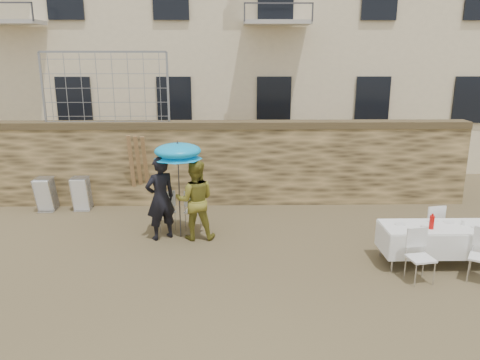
{
  "coord_description": "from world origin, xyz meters",
  "views": [
    {
      "loc": [
        0.22,
        -7.24,
        3.96
      ],
      "look_at": [
        0.4,
        2.2,
        1.4
      ],
      "focal_mm": 35.0,
      "sensor_mm": 36.0,
      "label": 1
    }
  ],
  "objects_px": {
    "table_chair_front_left": "(421,257)",
    "chair_stack_left": "(49,192)",
    "couple_chair_left": "(165,210)",
    "chair_stack_right": "(83,192)",
    "banquet_table": "(438,228)",
    "woman_dress": "(195,200)",
    "man_suit": "(160,198)",
    "table_chair_back": "(430,225)",
    "soda_bottle": "(432,222)",
    "umbrella": "(178,154)",
    "couple_chair_right": "(195,209)"
  },
  "relations": [
    {
      "from": "soda_bottle",
      "to": "chair_stack_left",
      "type": "relative_size",
      "value": 0.28
    },
    {
      "from": "couple_chair_left",
      "to": "banquet_table",
      "type": "height_order",
      "value": "couple_chair_left"
    },
    {
      "from": "umbrella",
      "to": "banquet_table",
      "type": "height_order",
      "value": "umbrella"
    },
    {
      "from": "soda_bottle",
      "to": "chair_stack_right",
      "type": "bearing_deg",
      "value": 154.43
    },
    {
      "from": "couple_chair_left",
      "to": "chair_stack_left",
      "type": "relative_size",
      "value": 1.04
    },
    {
      "from": "man_suit",
      "to": "banquet_table",
      "type": "height_order",
      "value": "man_suit"
    },
    {
      "from": "woman_dress",
      "to": "banquet_table",
      "type": "relative_size",
      "value": 0.84
    },
    {
      "from": "man_suit",
      "to": "couple_chair_left",
      "type": "height_order",
      "value": "man_suit"
    },
    {
      "from": "woman_dress",
      "to": "chair_stack_left",
      "type": "relative_size",
      "value": 1.92
    },
    {
      "from": "table_chair_front_left",
      "to": "chair_stack_right",
      "type": "distance_m",
      "value": 8.39
    },
    {
      "from": "table_chair_back",
      "to": "chair_stack_left",
      "type": "xyz_separation_m",
      "value": [
        -8.94,
        2.7,
        -0.02
      ]
    },
    {
      "from": "couple_chair_left",
      "to": "table_chair_front_left",
      "type": "relative_size",
      "value": 1.0
    },
    {
      "from": "banquet_table",
      "to": "table_chair_front_left",
      "type": "xyz_separation_m",
      "value": [
        -0.6,
        -0.75,
        -0.25
      ]
    },
    {
      "from": "couple_chair_right",
      "to": "chair_stack_left",
      "type": "xyz_separation_m",
      "value": [
        -3.94,
        1.57,
        -0.02
      ]
    },
    {
      "from": "woman_dress",
      "to": "soda_bottle",
      "type": "distance_m",
      "value": 4.79
    },
    {
      "from": "table_chair_back",
      "to": "couple_chair_right",
      "type": "bearing_deg",
      "value": -24.61
    },
    {
      "from": "woman_dress",
      "to": "chair_stack_left",
      "type": "xyz_separation_m",
      "value": [
        -3.99,
        2.12,
        -0.42
      ]
    },
    {
      "from": "umbrella",
      "to": "table_chair_front_left",
      "type": "bearing_deg",
      "value": -26.48
    },
    {
      "from": "table_chair_front_left",
      "to": "chair_stack_left",
      "type": "height_order",
      "value": "table_chair_front_left"
    },
    {
      "from": "couple_chair_left",
      "to": "banquet_table",
      "type": "relative_size",
      "value": 0.46
    },
    {
      "from": "banquet_table",
      "to": "table_chair_front_left",
      "type": "bearing_deg",
      "value": -128.66
    },
    {
      "from": "woman_dress",
      "to": "table_chair_front_left",
      "type": "xyz_separation_m",
      "value": [
        4.14,
        -2.14,
        -0.4
      ]
    },
    {
      "from": "woman_dress",
      "to": "couple_chair_left",
      "type": "height_order",
      "value": "woman_dress"
    },
    {
      "from": "chair_stack_left",
      "to": "banquet_table",
      "type": "bearing_deg",
      "value": -21.85
    },
    {
      "from": "umbrella",
      "to": "table_chair_front_left",
      "type": "relative_size",
      "value": 2.08
    },
    {
      "from": "couple_chair_left",
      "to": "table_chair_front_left",
      "type": "xyz_separation_m",
      "value": [
        4.89,
        -2.69,
        0.0
      ]
    },
    {
      "from": "man_suit",
      "to": "couple_chair_left",
      "type": "distance_m",
      "value": 0.71
    },
    {
      "from": "soda_bottle",
      "to": "banquet_table",
      "type": "bearing_deg",
      "value": 36.87
    },
    {
      "from": "man_suit",
      "to": "chair_stack_left",
      "type": "xyz_separation_m",
      "value": [
        -3.24,
        2.12,
        -0.46
      ]
    },
    {
      "from": "table_chair_back",
      "to": "soda_bottle",
      "type": "bearing_deg",
      "value": 55.39
    },
    {
      "from": "man_suit",
      "to": "soda_bottle",
      "type": "bearing_deg",
      "value": 130.8
    },
    {
      "from": "woman_dress",
      "to": "soda_bottle",
      "type": "bearing_deg",
      "value": 159.2
    },
    {
      "from": "table_chair_front_left",
      "to": "chair_stack_left",
      "type": "bearing_deg",
      "value": 142.24
    },
    {
      "from": "table_chair_back",
      "to": "woman_dress",
      "type": "bearing_deg",
      "value": -18.55
    },
    {
      "from": "table_chair_front_left",
      "to": "chair_stack_right",
      "type": "xyz_separation_m",
      "value": [
        -7.24,
        4.25,
        -0.02
      ]
    },
    {
      "from": "banquet_table",
      "to": "chair_stack_left",
      "type": "distance_m",
      "value": 9.42
    },
    {
      "from": "umbrella",
      "to": "chair_stack_left",
      "type": "distance_m",
      "value": 4.4
    },
    {
      "from": "man_suit",
      "to": "table_chair_back",
      "type": "xyz_separation_m",
      "value": [
        5.69,
        -0.59,
        -0.44
      ]
    },
    {
      "from": "woman_dress",
      "to": "chair_stack_left",
      "type": "distance_m",
      "value": 4.54
    },
    {
      "from": "couple_chair_right",
      "to": "banquet_table",
      "type": "relative_size",
      "value": 0.46
    },
    {
      "from": "couple_chair_left",
      "to": "table_chair_front_left",
      "type": "bearing_deg",
      "value": 123.82
    },
    {
      "from": "couple_chair_left",
      "to": "chair_stack_right",
      "type": "bearing_deg",
      "value": -61.13
    },
    {
      "from": "woman_dress",
      "to": "chair_stack_right",
      "type": "xyz_separation_m",
      "value": [
        -3.09,
        2.12,
        -0.42
      ]
    },
    {
      "from": "couple_chair_right",
      "to": "soda_bottle",
      "type": "distance_m",
      "value": 5.06
    },
    {
      "from": "umbrella",
      "to": "couple_chair_right",
      "type": "height_order",
      "value": "umbrella"
    },
    {
      "from": "couple_chair_right",
      "to": "chair_stack_left",
      "type": "relative_size",
      "value": 1.04
    },
    {
      "from": "man_suit",
      "to": "soda_bottle",
      "type": "xyz_separation_m",
      "value": [
        5.29,
        -1.54,
        -0.02
      ]
    },
    {
      "from": "chair_stack_right",
      "to": "chair_stack_left",
      "type": "bearing_deg",
      "value": 180.0
    },
    {
      "from": "table_chair_front_left",
      "to": "couple_chair_left",
      "type": "bearing_deg",
      "value": 141.06
    },
    {
      "from": "umbrella",
      "to": "table_chair_back",
      "type": "relative_size",
      "value": 2.08
    }
  ]
}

